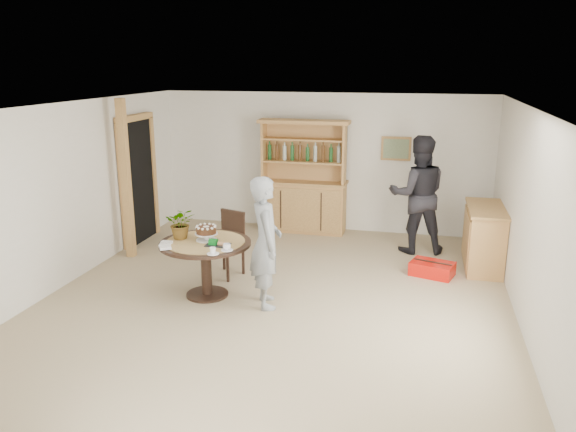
# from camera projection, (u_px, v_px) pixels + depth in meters

# --- Properties ---
(ground) EXTENTS (7.00, 7.00, 0.00)m
(ground) POSITION_uv_depth(u_px,v_px,m) (274.00, 302.00, 7.31)
(ground) COLOR tan
(ground) RESTS_ON ground
(room_shell) EXTENTS (6.04, 7.04, 2.52)m
(room_shell) POSITION_uv_depth(u_px,v_px,m) (274.00, 170.00, 6.85)
(room_shell) COLOR white
(room_shell) RESTS_ON ground
(doorway) EXTENTS (0.13, 1.10, 2.18)m
(doorway) POSITION_uv_depth(u_px,v_px,m) (138.00, 178.00, 9.55)
(doorway) COLOR black
(doorway) RESTS_ON ground
(pine_post) EXTENTS (0.12, 0.12, 2.50)m
(pine_post) POSITION_uv_depth(u_px,v_px,m) (126.00, 180.00, 8.71)
(pine_post) COLOR tan
(pine_post) RESTS_ON ground
(hutch) EXTENTS (1.62, 0.54, 2.04)m
(hutch) POSITION_uv_depth(u_px,v_px,m) (304.00, 194.00, 10.23)
(hutch) COLOR tan
(hutch) RESTS_ON ground
(sideboard) EXTENTS (0.54, 1.26, 0.94)m
(sideboard) POSITION_uv_depth(u_px,v_px,m) (484.00, 237.00, 8.44)
(sideboard) COLOR tan
(sideboard) RESTS_ON ground
(dining_table) EXTENTS (1.20, 1.20, 0.76)m
(dining_table) POSITION_uv_depth(u_px,v_px,m) (206.00, 253.00, 7.36)
(dining_table) COLOR black
(dining_table) RESTS_ON ground
(dining_chair) EXTENTS (0.53, 0.53, 0.95)m
(dining_chair) POSITION_uv_depth(u_px,v_px,m) (229.00, 239.00, 8.15)
(dining_chair) COLOR black
(dining_chair) RESTS_ON ground
(birthday_cake) EXTENTS (0.30, 0.30, 0.20)m
(birthday_cake) POSITION_uv_depth(u_px,v_px,m) (206.00, 231.00, 7.33)
(birthday_cake) COLOR white
(birthday_cake) RESTS_ON dining_table
(flower_vase) EXTENTS (0.47, 0.44, 0.42)m
(flower_vase) POSITION_uv_depth(u_px,v_px,m) (181.00, 223.00, 7.39)
(flower_vase) COLOR #3F7233
(flower_vase) RESTS_ON dining_table
(gift_tray) EXTENTS (0.30, 0.20, 0.08)m
(gift_tray) POSITION_uv_depth(u_px,v_px,m) (217.00, 243.00, 7.15)
(gift_tray) COLOR black
(gift_tray) RESTS_ON dining_table
(coffee_cup_a) EXTENTS (0.15, 0.15, 0.09)m
(coffee_cup_a) POSITION_uv_depth(u_px,v_px,m) (227.00, 247.00, 6.96)
(coffee_cup_a) COLOR white
(coffee_cup_a) RESTS_ON dining_table
(coffee_cup_b) EXTENTS (0.15, 0.15, 0.08)m
(coffee_cup_b) POSITION_uv_depth(u_px,v_px,m) (213.00, 251.00, 6.82)
(coffee_cup_b) COLOR white
(coffee_cup_b) RESTS_ON dining_table
(napkins) EXTENTS (0.24, 0.33, 0.03)m
(napkins) POSITION_uv_depth(u_px,v_px,m) (166.00, 245.00, 7.11)
(napkins) COLOR white
(napkins) RESTS_ON dining_table
(teen_boy) EXTENTS (0.61, 0.72, 1.68)m
(teen_boy) POSITION_uv_depth(u_px,v_px,m) (266.00, 242.00, 7.01)
(teen_boy) COLOR gray
(teen_boy) RESTS_ON ground
(adult_person) EXTENTS (1.05, 0.88, 1.91)m
(adult_person) POSITION_uv_depth(u_px,v_px,m) (418.00, 195.00, 9.03)
(adult_person) COLOR black
(adult_person) RESTS_ON ground
(red_suitcase) EXTENTS (0.69, 0.56, 0.21)m
(red_suitcase) POSITION_uv_depth(u_px,v_px,m) (432.00, 269.00, 8.20)
(red_suitcase) COLOR red
(red_suitcase) RESTS_ON ground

